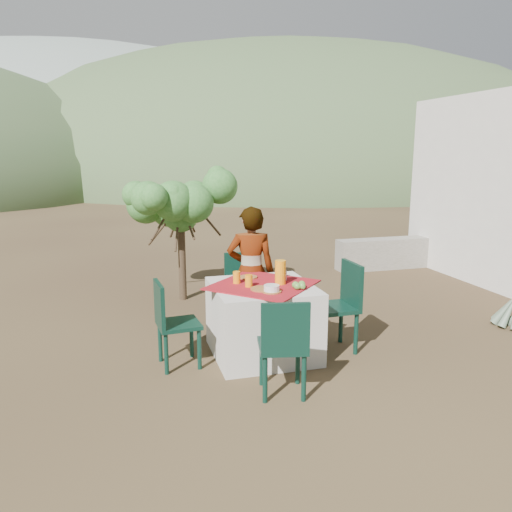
% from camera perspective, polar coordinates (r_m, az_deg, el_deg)
% --- Properties ---
extents(ground, '(160.00, 160.00, 0.00)m').
position_cam_1_polar(ground, '(5.21, 2.01, -11.91)').
color(ground, '#322216').
rests_on(ground, ground).
extents(table, '(1.30, 1.30, 0.76)m').
position_cam_1_polar(table, '(5.24, 0.76, -7.27)').
color(table, beige).
rests_on(table, ground).
extents(chair_far, '(0.43, 0.43, 0.87)m').
position_cam_1_polar(chair_far, '(6.21, -1.66, -3.25)').
color(chair_far, black).
rests_on(chair_far, ground).
extents(chair_near, '(0.48, 0.48, 0.89)m').
position_cam_1_polar(chair_near, '(4.33, 3.17, -9.95)').
color(chair_near, black).
rests_on(chair_near, ground).
extents(chair_left, '(0.43, 0.43, 0.87)m').
position_cam_1_polar(chair_left, '(4.99, -9.69, -7.23)').
color(chair_left, black).
rests_on(chair_left, ground).
extents(chair_right, '(0.45, 0.45, 0.95)m').
position_cam_1_polar(chair_right, '(5.40, 9.70, -5.20)').
color(chair_right, black).
rests_on(chair_right, ground).
extents(person, '(0.62, 0.48, 1.50)m').
position_cam_1_polar(person, '(5.73, -0.59, -1.76)').
color(person, '#8C6651').
rests_on(person, ground).
extents(shrub_tree, '(1.40, 1.38, 1.65)m').
position_cam_1_polar(shrub_tree, '(7.13, -8.26, 5.33)').
color(shrub_tree, '#403220').
rests_on(shrub_tree, ground).
extents(stone_wall, '(2.60, 0.35, 0.55)m').
position_cam_1_polar(stone_wall, '(9.59, 16.52, 0.40)').
color(stone_wall, gray).
rests_on(stone_wall, ground).
extents(hill_near_right, '(48.00, 48.00, 20.00)m').
position_cam_1_polar(hill_near_right, '(42.76, 2.72, 9.03)').
color(hill_near_right, '#425832').
rests_on(hill_near_right, ground).
extents(hill_far_center, '(60.00, 60.00, 24.00)m').
position_cam_1_polar(hill_far_center, '(56.63, -18.48, 9.14)').
color(hill_far_center, slate).
rests_on(hill_far_center, ground).
extents(hill_far_right, '(36.00, 36.00, 14.00)m').
position_cam_1_polar(hill_far_right, '(58.53, 14.76, 9.42)').
color(hill_far_right, slate).
rests_on(hill_far_right, ground).
extents(plate_far, '(0.20, 0.20, 0.01)m').
position_cam_1_polar(plate_far, '(5.39, -0.89, -2.43)').
color(plate_far, brown).
rests_on(plate_far, table).
extents(plate_near, '(0.22, 0.22, 0.01)m').
position_cam_1_polar(plate_near, '(4.93, 0.62, -3.78)').
color(plate_near, brown).
rests_on(plate_near, table).
extents(glass_far, '(0.08, 0.08, 0.12)m').
position_cam_1_polar(glass_far, '(5.16, -2.22, -2.45)').
color(glass_far, orange).
rests_on(glass_far, table).
extents(glass_near, '(0.08, 0.08, 0.12)m').
position_cam_1_polar(glass_near, '(5.02, -0.83, -2.85)').
color(glass_near, orange).
rests_on(glass_near, table).
extents(juice_pitcher, '(0.11, 0.11, 0.25)m').
position_cam_1_polar(juice_pitcher, '(5.12, 2.80, -1.86)').
color(juice_pitcher, orange).
rests_on(juice_pitcher, table).
extents(bowl_plate, '(0.20, 0.20, 0.01)m').
position_cam_1_polar(bowl_plate, '(4.85, 1.79, -4.06)').
color(bowl_plate, brown).
rests_on(bowl_plate, table).
extents(white_bowl, '(0.15, 0.15, 0.06)m').
position_cam_1_polar(white_bowl, '(4.84, 1.80, -3.67)').
color(white_bowl, white).
rests_on(white_bowl, bowl_plate).
extents(jar_left, '(0.06, 0.06, 0.09)m').
position_cam_1_polar(jar_left, '(5.29, 3.23, -2.28)').
color(jar_left, orange).
rests_on(jar_left, table).
extents(jar_right, '(0.06, 0.06, 0.10)m').
position_cam_1_polar(jar_right, '(5.42, 3.02, -1.88)').
color(jar_right, orange).
rests_on(jar_right, table).
extents(napkin_holder, '(0.07, 0.05, 0.09)m').
position_cam_1_polar(napkin_holder, '(5.28, 3.12, -2.31)').
color(napkin_holder, white).
rests_on(napkin_holder, table).
extents(fruit_cluster, '(0.14, 0.13, 0.07)m').
position_cam_1_polar(fruit_cluster, '(4.97, 4.95, -3.36)').
color(fruit_cluster, '#5C9C38').
rests_on(fruit_cluster, table).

